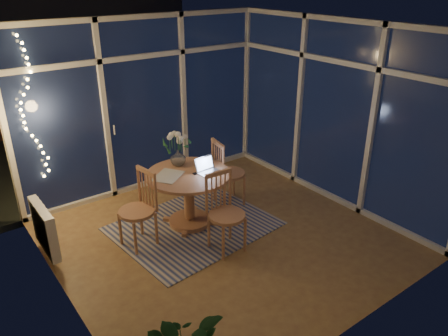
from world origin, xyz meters
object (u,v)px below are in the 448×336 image
Objects in this scene: chair_left at (137,210)px; laptop at (209,165)px; chair_front at (227,214)px; flower_vase at (178,158)px; chair_right at (229,172)px; dining_table at (189,199)px.

laptop is (1.01, -0.10, 0.36)m from chair_left.
chair_front reaches higher than flower_vase.
chair_right is 0.70m from laptop.
chair_front is 1.14m from flower_vase.
chair_right is at bearing 9.51° from dining_table.
dining_table is at bearing 84.49° from chair_left.
flower_vase is at bearing 86.79° from chair_right.
chair_left is 1.56m from chair_right.
chair_left reaches higher than laptop.
laptop is at bearing 75.25° from chair_left.
chair_right is 3.55× the size of laptop.
laptop is at bearing -32.87° from dining_table.
chair_left is (-0.78, -0.05, 0.12)m from dining_table.
chair_front reaches higher than dining_table.
chair_front is at bearing -87.01° from dining_table.
chair_right reaches higher than flower_vase.
dining_table is 0.55m from laptop.
chair_right is at bearing 53.99° from chair_front.
chair_right reaches higher than chair_front.
laptop is at bearing -66.99° from flower_vase.
chair_left is at bearing -156.66° from flower_vase.
chair_right is at bearing 87.50° from chair_left.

